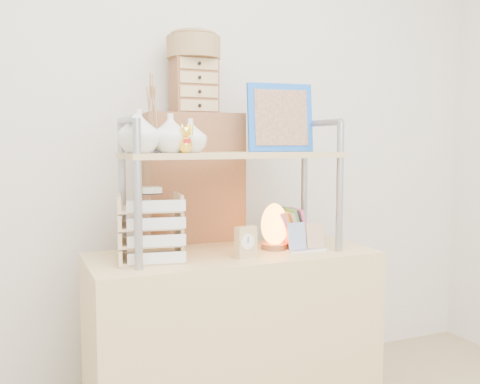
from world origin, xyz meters
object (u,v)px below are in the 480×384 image
(desk, at_px, (233,339))
(cabinet, at_px, (194,254))
(letter_tray, at_px, (151,231))
(salt_lamp, at_px, (274,226))

(desk, distance_m, cabinet, 0.48)
(cabinet, height_order, letter_tray, cabinet)
(cabinet, relative_size, letter_tray, 4.62)
(desk, height_order, letter_tray, letter_tray)
(cabinet, xyz_separation_m, salt_lamp, (0.25, -0.37, 0.18))
(cabinet, bearing_deg, desk, -78.64)
(cabinet, xyz_separation_m, letter_tray, (-0.30, -0.38, 0.19))
(desk, xyz_separation_m, salt_lamp, (0.20, 0.00, 0.48))
(letter_tray, relative_size, salt_lamp, 1.46)
(desk, relative_size, salt_lamp, 6.00)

